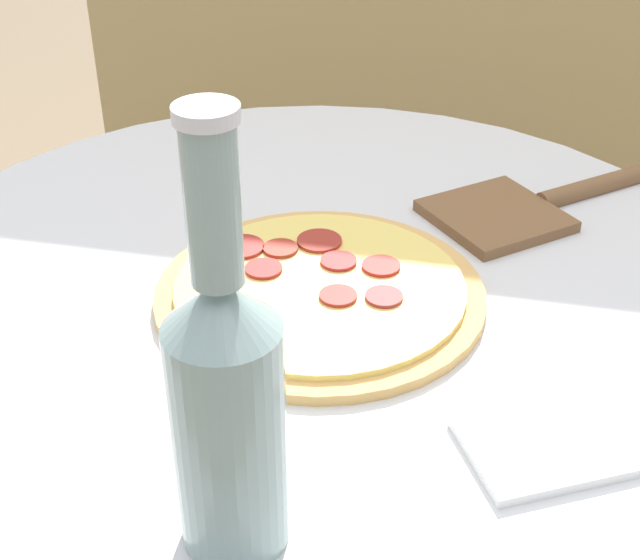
{
  "coord_description": "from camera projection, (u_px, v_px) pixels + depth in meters",
  "views": [
    {
      "loc": [
        0.16,
        -0.69,
        1.16
      ],
      "look_at": [
        0.02,
        -0.04,
        0.73
      ],
      "focal_mm": 50.0,
      "sensor_mm": 36.0,
      "label": 1
    }
  ],
  "objects": [
    {
      "name": "napkin",
      "position": [
        564.0,
        441.0,
        0.64
      ],
      "size": [
        0.17,
        0.14,
        0.01
      ],
      "color": "white",
      "rests_on": "table"
    },
    {
      "name": "pizza_paddle",
      "position": [
        526.0,
        207.0,
        0.94
      ],
      "size": [
        0.26,
        0.24,
        0.02
      ],
      "rotation": [
        0.0,
        0.0,
        0.72
      ],
      "color": "brown",
      "rests_on": "table"
    },
    {
      "name": "pizza",
      "position": [
        320.0,
        291.0,
        0.8
      ],
      "size": [
        0.3,
        0.3,
        0.02
      ],
      "color": "tan",
      "rests_on": "table"
    },
    {
      "name": "table",
      "position": [
        313.0,
        434.0,
        0.95
      ],
      "size": [
        0.85,
        0.85,
        0.71
      ],
      "color": "silver",
      "rests_on": "ground_plane"
    },
    {
      "name": "beer_bottle",
      "position": [
        227.0,
        403.0,
        0.52
      ],
      "size": [
        0.07,
        0.07,
        0.29
      ],
      "color": "gray",
      "rests_on": "table"
    }
  ]
}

